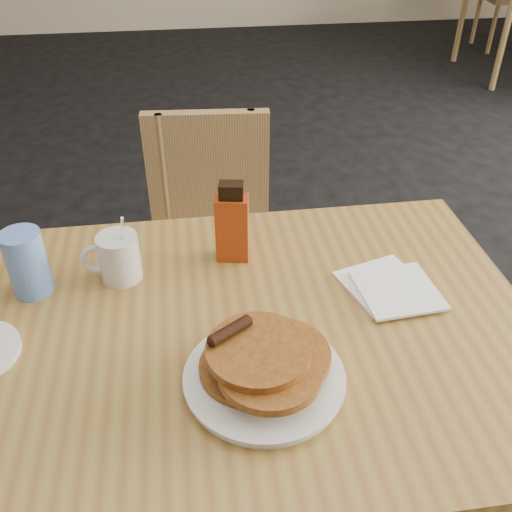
{
  "coord_description": "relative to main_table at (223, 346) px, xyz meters",
  "views": [
    {
      "loc": [
        -0.06,
        -0.79,
        1.46
      ],
      "look_at": [
        0.05,
        0.03,
        0.86
      ],
      "focal_mm": 40.0,
      "sensor_mm": 36.0,
      "label": 1
    }
  ],
  "objects": [
    {
      "name": "napkin_stack",
      "position": [
        0.34,
        0.07,
        0.05
      ],
      "size": [
        0.19,
        0.2,
        0.01
      ],
      "rotation": [
        0.0,
        0.0,
        0.29
      ],
      "color": "white",
      "rests_on": "main_table"
    },
    {
      "name": "blue_tumbler",
      "position": [
        -0.35,
        0.16,
        0.11
      ],
      "size": [
        0.09,
        0.09,
        0.13
      ],
      "primitive_type": "cylinder",
      "rotation": [
        0.0,
        0.0,
        -0.25
      ],
      "color": "#5B83D6",
      "rests_on": "main_table"
    },
    {
      "name": "pancake_plate",
      "position": [
        0.06,
        -0.13,
        0.07
      ],
      "size": [
        0.26,
        0.26,
        0.1
      ],
      "rotation": [
        0.0,
        0.0,
        0.15
      ],
      "color": "silver",
      "rests_on": "main_table"
    },
    {
      "name": "coffee_mug",
      "position": [
        -0.19,
        0.18,
        0.09
      ],
      "size": [
        0.12,
        0.08,
        0.15
      ],
      "rotation": [
        0.0,
        0.0,
        -0.14
      ],
      "color": "silver",
      "rests_on": "main_table"
    },
    {
      "name": "syrup_bottle",
      "position": [
        0.04,
        0.22,
        0.12
      ],
      "size": [
        0.07,
        0.05,
        0.18
      ],
      "rotation": [
        0.0,
        0.0,
        -0.18
      ],
      "color": "maroon",
      "rests_on": "main_table"
    },
    {
      "name": "main_table",
      "position": [
        0.0,
        0.0,
        0.0
      ],
      "size": [
        1.2,
        0.82,
        0.75
      ],
      "rotation": [
        0.0,
        0.0,
        0.01
      ],
      "color": "olive",
      "rests_on": "floor"
    },
    {
      "name": "chair_main_far",
      "position": [
        0.02,
        0.74,
        -0.21
      ],
      "size": [
        0.4,
        0.4,
        0.83
      ],
      "rotation": [
        0.0,
        0.0,
        -0.07
      ],
      "color": "#A2844C",
      "rests_on": "floor"
    }
  ]
}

